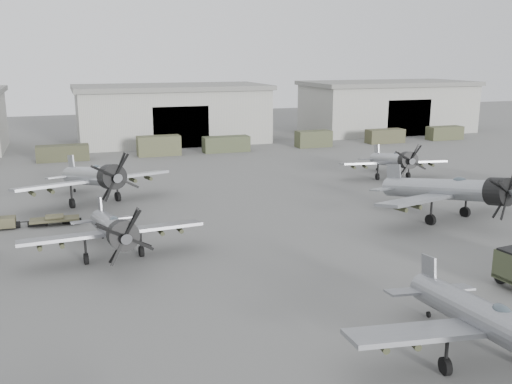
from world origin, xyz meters
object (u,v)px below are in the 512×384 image
aircraft_far_1 (394,160)px  tug_trailer (23,221)px  aircraft_mid_1 (113,229)px  aircraft_far_0 (94,177)px  aircraft_near_1 (491,323)px  aircraft_mid_2 (452,190)px

aircraft_far_1 → tug_trailer: size_ratio=1.80×
aircraft_mid_1 → aircraft_far_1: aircraft_mid_1 is taller
aircraft_far_0 → tug_trailer: aircraft_far_0 is taller
aircraft_far_1 → aircraft_mid_1: bearing=-142.9°
aircraft_near_1 → aircraft_mid_1: (-13.67, 18.91, -0.08)m
aircraft_far_0 → aircraft_mid_1: bearing=-105.8°
aircraft_mid_2 → tug_trailer: bearing=150.3°
aircraft_mid_1 → tug_trailer: aircraft_mid_1 is taller
aircraft_mid_1 → aircraft_far_0: bearing=86.1°
aircraft_mid_2 → tug_trailer: 33.98m
aircraft_near_1 → aircraft_far_0: (-13.85, 34.14, 0.31)m
aircraft_mid_1 → aircraft_far_1: 34.77m
aircraft_near_1 → aircraft_far_1: aircraft_near_1 is taller
tug_trailer → aircraft_mid_2: bearing=-14.7°
aircraft_near_1 → aircraft_far_1: (17.29, 34.74, -0.12)m
aircraft_mid_1 → aircraft_far_1: size_ratio=1.01×
aircraft_mid_2 → aircraft_far_1: 15.93m
aircraft_mid_1 → aircraft_far_0: size_ratio=0.85×
aircraft_mid_2 → aircraft_far_1: size_ratio=1.20×
tug_trailer → aircraft_far_1: bearing=10.4°
aircraft_near_1 → aircraft_far_1: bearing=71.9°
aircraft_near_1 → aircraft_mid_2: size_ratio=0.88×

